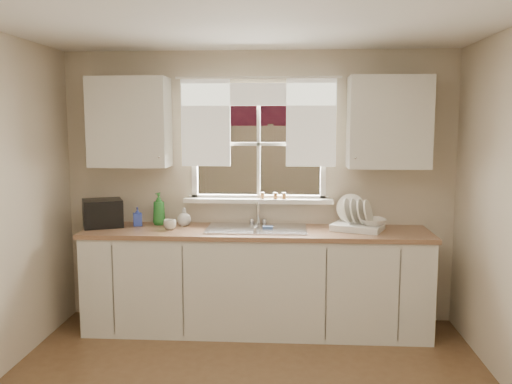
# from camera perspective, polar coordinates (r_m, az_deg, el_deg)

# --- Properties ---
(room_walls) EXTENTS (3.62, 4.02, 2.50)m
(room_walls) POSITION_cam_1_polar(r_m,az_deg,el_deg) (3.01, -2.09, -4.41)
(room_walls) COLOR beige
(room_walls) RESTS_ON ground
(ceiling) EXTENTS (3.60, 4.00, 0.02)m
(ceiling) POSITION_cam_1_polar(r_m,az_deg,el_deg) (3.08, -2.08, 19.52)
(ceiling) COLOR silver
(ceiling) RESTS_ON room_walls
(window) EXTENTS (1.38, 0.16, 1.06)m
(window) POSITION_cam_1_polar(r_m,az_deg,el_deg) (5.02, 0.26, 3.18)
(window) COLOR white
(window) RESTS_ON room_walls
(curtains) EXTENTS (1.50, 0.03, 0.81)m
(curtains) POSITION_cam_1_polar(r_m,az_deg,el_deg) (4.96, 0.22, 8.31)
(curtains) COLOR white
(curtains) RESTS_ON room_walls
(base_cabinets) EXTENTS (3.00, 0.62, 0.87)m
(base_cabinets) POSITION_cam_1_polar(r_m,az_deg,el_deg) (4.90, 0.02, -9.46)
(base_cabinets) COLOR silver
(base_cabinets) RESTS_ON ground
(countertop) EXTENTS (3.04, 0.65, 0.04)m
(countertop) POSITION_cam_1_polar(r_m,az_deg,el_deg) (4.78, 0.02, -4.23)
(countertop) COLOR #8B6245
(countertop) RESTS_ON base_cabinets
(upper_cabinet_left) EXTENTS (0.70, 0.33, 0.80)m
(upper_cabinet_left) POSITION_cam_1_polar(r_m,az_deg,el_deg) (5.03, -13.15, 7.15)
(upper_cabinet_left) COLOR silver
(upper_cabinet_left) RESTS_ON room_walls
(upper_cabinet_right) EXTENTS (0.70, 0.33, 0.80)m
(upper_cabinet_right) POSITION_cam_1_polar(r_m,az_deg,el_deg) (4.90, 13.80, 7.13)
(upper_cabinet_right) COLOR silver
(upper_cabinet_right) RESTS_ON room_walls
(wall_outlet) EXTENTS (0.08, 0.01, 0.12)m
(wall_outlet) POSITION_cam_1_polar(r_m,az_deg,el_deg) (5.07, 10.21, -1.50)
(wall_outlet) COLOR beige
(wall_outlet) RESTS_ON room_walls
(sill_jars) EXTENTS (0.24, 0.04, 0.06)m
(sill_jars) POSITION_cam_1_polar(r_m,az_deg,el_deg) (4.98, 1.90, -0.39)
(sill_jars) COLOR brown
(sill_jars) RESTS_ON window
(backyard) EXTENTS (20.00, 10.00, 6.13)m
(backyard) POSITION_cam_1_polar(r_m,az_deg,el_deg) (11.53, 5.21, 15.34)
(backyard) COLOR #335421
(backyard) RESTS_ON ground
(sink) EXTENTS (0.88, 0.52, 0.40)m
(sink) POSITION_cam_1_polar(r_m,az_deg,el_deg) (4.83, 0.05, -4.76)
(sink) COLOR #B7B7BC
(sink) RESTS_ON countertop
(dish_rack) EXTENTS (0.51, 0.45, 0.30)m
(dish_rack) POSITION_cam_1_polar(r_m,az_deg,el_deg) (4.84, 10.60, -3.07)
(dish_rack) COLOR white
(dish_rack) RESTS_ON countertop
(bowl) EXTENTS (0.27, 0.27, 0.06)m
(bowl) POSITION_cam_1_polar(r_m,az_deg,el_deg) (4.81, 12.08, -3.06)
(bowl) COLOR white
(bowl) RESTS_ON dish_rack
(soap_bottle_a) EXTENTS (0.14, 0.14, 0.30)m
(soap_bottle_a) POSITION_cam_1_polar(r_m,az_deg,el_deg) (5.07, -10.18, -1.74)
(soap_bottle_a) COLOR #297D2D
(soap_bottle_a) RESTS_ON countertop
(soap_bottle_b) EXTENTS (0.10, 0.10, 0.17)m
(soap_bottle_b) POSITION_cam_1_polar(r_m,az_deg,el_deg) (5.07, -12.38, -2.53)
(soap_bottle_b) COLOR #3248BC
(soap_bottle_b) RESTS_ON countertop
(soap_bottle_c) EXTENTS (0.17, 0.17, 0.16)m
(soap_bottle_c) POSITION_cam_1_polar(r_m,az_deg,el_deg) (5.01, -7.58, -2.59)
(soap_bottle_c) COLOR beige
(soap_bottle_c) RESTS_ON countertop
(saucer) EXTENTS (0.17, 0.17, 0.01)m
(saucer) POSITION_cam_1_polar(r_m,az_deg,el_deg) (5.06, -16.03, -3.58)
(saucer) COLOR silver
(saucer) RESTS_ON countertop
(cup) EXTENTS (0.12, 0.12, 0.09)m
(cup) POSITION_cam_1_polar(r_m,az_deg,el_deg) (4.84, -9.06, -3.41)
(cup) COLOR beige
(cup) RESTS_ON countertop
(black_appliance) EXTENTS (0.43, 0.41, 0.25)m
(black_appliance) POSITION_cam_1_polar(r_m,az_deg,el_deg) (5.10, -15.84, -2.15)
(black_appliance) COLOR black
(black_appliance) RESTS_ON countertop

